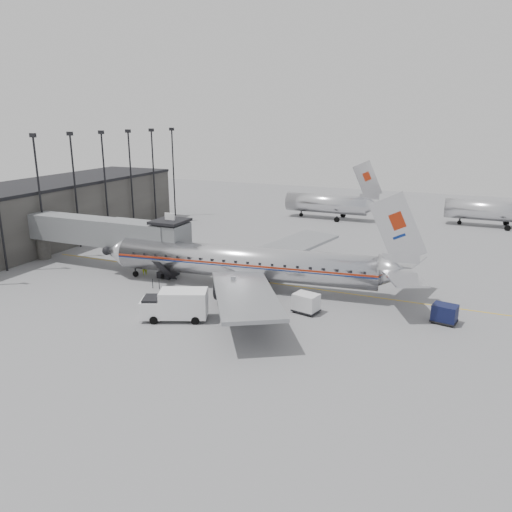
{
  "coord_description": "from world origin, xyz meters",
  "views": [
    {
      "loc": [
        20.54,
        -41.0,
        17.23
      ],
      "look_at": [
        0.86,
        4.68,
        3.2
      ],
      "focal_mm": 35.0,
      "sensor_mm": 36.0,
      "label": 1
    }
  ],
  "objects_px": {
    "airliner": "(250,263)",
    "service_van": "(175,304)",
    "baggage_cart_navy": "(445,313)",
    "ramp_worker": "(145,268)",
    "baggage_cart_white": "(306,303)"
  },
  "relations": [
    {
      "from": "baggage_cart_navy",
      "to": "ramp_worker",
      "type": "distance_m",
      "value": 31.68
    },
    {
      "from": "airliner",
      "to": "ramp_worker",
      "type": "height_order",
      "value": "airliner"
    },
    {
      "from": "baggage_cart_navy",
      "to": "ramp_worker",
      "type": "height_order",
      "value": "ramp_worker"
    },
    {
      "from": "service_van",
      "to": "baggage_cart_navy",
      "type": "height_order",
      "value": "service_van"
    },
    {
      "from": "airliner",
      "to": "baggage_cart_navy",
      "type": "height_order",
      "value": "airliner"
    },
    {
      "from": "airliner",
      "to": "service_van",
      "type": "xyz_separation_m",
      "value": [
        -2.64,
        -10.16,
        -1.29
      ]
    },
    {
      "from": "ramp_worker",
      "to": "airliner",
      "type": "bearing_deg",
      "value": -29.32
    },
    {
      "from": "service_van",
      "to": "ramp_worker",
      "type": "xyz_separation_m",
      "value": [
        -10.04,
        9.53,
        -0.58
      ]
    },
    {
      "from": "airliner",
      "to": "service_van",
      "type": "bearing_deg",
      "value": -111.33
    },
    {
      "from": "baggage_cart_navy",
      "to": "baggage_cart_white",
      "type": "height_order",
      "value": "baggage_cart_white"
    },
    {
      "from": "baggage_cart_navy",
      "to": "baggage_cart_white",
      "type": "distance_m",
      "value": 11.92
    },
    {
      "from": "airliner",
      "to": "baggage_cart_navy",
      "type": "bearing_deg",
      "value": -11.7
    },
    {
      "from": "baggage_cart_navy",
      "to": "ramp_worker",
      "type": "bearing_deg",
      "value": -171.27
    },
    {
      "from": "baggage_cart_white",
      "to": "airliner",
      "type": "bearing_deg",
      "value": 164.25
    },
    {
      "from": "ramp_worker",
      "to": "baggage_cart_navy",
      "type": "bearing_deg",
      "value": -33.99
    }
  ]
}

